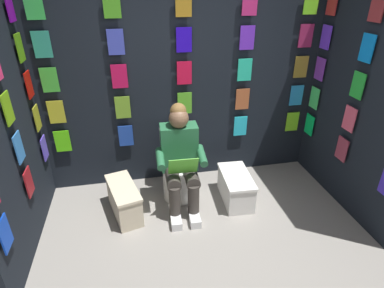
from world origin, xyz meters
The scene contains 8 objects.
ground_plane centered at (0.00, 0.00, 0.00)m, with size 30.00×30.00×0.00m, color gray.
display_wall_back centered at (0.00, -1.75, 1.24)m, with size 3.40×0.14×2.48m.
display_wall_left centered at (-1.70, -0.85, 1.24)m, with size 0.14×1.71×2.48m.
display_wall_right centered at (1.70, -0.85, 1.24)m, with size 0.14×1.71×2.48m.
toilet centered at (0.15, -1.32, 0.33)m, with size 0.41×0.56×0.77m.
person_reading centered at (0.16, -1.09, 0.60)m, with size 0.54×0.69×1.19m.
comic_longbox_near centered at (-0.48, -1.04, 0.17)m, with size 0.35×0.62×0.34m.
comic_longbox_far centered at (0.79, -1.04, 0.18)m, with size 0.40×0.67×0.36m.
Camera 1 is at (0.62, 1.80, 2.29)m, focal length 29.28 mm.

